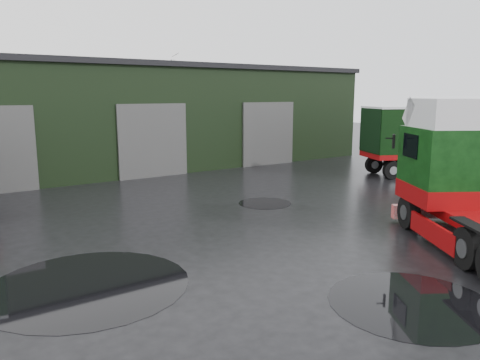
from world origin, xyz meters
name	(u,v)px	position (x,y,z in m)	size (l,w,h in m)	color
ground	(296,253)	(0.00, 0.00, 0.00)	(100.00, 100.00, 0.00)	black
warehouse	(113,115)	(2.00, 20.00, 3.16)	(32.40, 12.40, 6.30)	black
lorry_right	(462,140)	(17.00, 5.00, 1.94)	(2.56, 14.77, 3.88)	silver
tree_back_b	(159,102)	(10.00, 30.00, 3.75)	(4.40, 4.40, 7.50)	black
puddle_0	(411,303)	(-0.12, -3.92, 0.00)	(3.61, 3.61, 0.01)	black
puddle_1	(265,203)	(3.11, 5.44, 0.00)	(2.22, 2.22, 0.01)	black
puddle_2	(88,285)	(-5.62, 1.11, 0.00)	(4.81, 4.81, 0.01)	black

